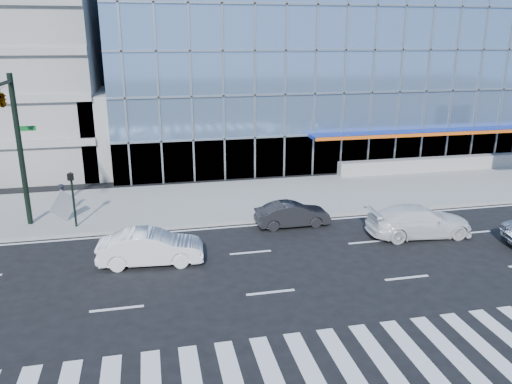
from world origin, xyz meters
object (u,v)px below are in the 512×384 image
Objects in this scene: white_suv at (419,221)px; traffic_signal at (8,117)px; ped_signal_post at (72,191)px; pedestrian at (63,199)px; dark_sedan at (292,214)px; white_sedan at (151,247)px; tilted_panel at (64,205)px.

traffic_signal is at bearing 81.41° from white_suv.
traffic_signal is at bearing -171.48° from ped_signal_post.
traffic_signal is 6.05m from pedestrian.
white_sedan is at bearing 112.08° from dark_sedan.
dark_sedan is at bearing -105.22° from pedestrian.
white_sedan is 3.60× the size of tilted_panel.
white_suv is at bearing -12.15° from traffic_signal.
pedestrian is (-4.77, 7.50, 0.26)m from white_sedan.
ped_signal_post reaches higher than dark_sedan.
pedestrian reaches higher than dark_sedan.
ped_signal_post is (2.50, 0.37, -4.02)m from traffic_signal.
white_suv is 1.16× the size of white_sedan.
white_sedan is at bearing -93.52° from tilted_panel.
pedestrian is at bearing 59.11° from tilted_panel.
dark_sedan is 3.09× the size of tilted_panel.
ped_signal_post reaches higher than white_suv.
white_suv is at bearing -83.28° from white_sedan.
traffic_signal reaches higher than ped_signal_post.
traffic_signal reaches higher than dark_sedan.
dark_sedan is at bearing 69.15° from white_suv.
tilted_panel is at bearing -166.78° from pedestrian.
ped_signal_post is at bearing 8.52° from traffic_signal.
white_suv reaches higher than dark_sedan.
white_sedan is (-13.57, -0.45, -0.01)m from white_suv.
traffic_signal is 15.06m from dark_sedan.
pedestrian reaches higher than white_suv.
tilted_panel is (-12.12, 2.98, 0.41)m from dark_sedan.
ped_signal_post reaches higher than white_sedan.
ped_signal_post is at bearing 41.90° from white_sedan.
ped_signal_post is 2.31× the size of tilted_panel.
white_suv is (17.44, -4.67, -1.36)m from ped_signal_post.
tilted_panel is (1.81, 1.41, -5.10)m from traffic_signal.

